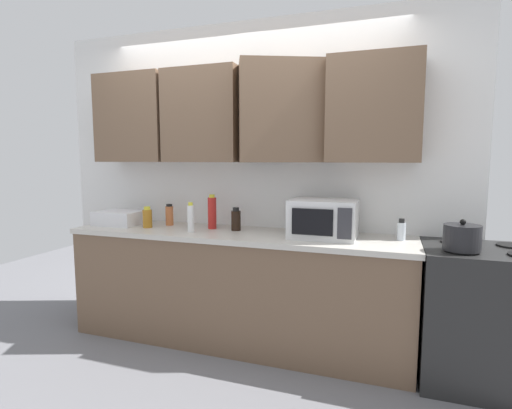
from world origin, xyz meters
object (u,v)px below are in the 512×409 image
(bottle_white_jar, at_px, (191,218))
(bottle_red_sauce, at_px, (212,213))
(bottle_spice_jar, at_px, (169,215))
(bottle_soy_dark, at_px, (236,220))
(stove_range, at_px, (482,316))
(microwave, at_px, (323,219))
(bottle_amber_vinegar, at_px, (147,218))
(kettle, at_px, (462,237))
(bottle_clear_tall, at_px, (401,231))
(dish_rack, at_px, (120,218))

(bottle_white_jar, xyz_separation_m, bottle_red_sauce, (0.10, 0.19, 0.02))
(bottle_spice_jar, bearing_deg, bottle_soy_dark, -4.11)
(stove_range, bearing_deg, microwave, 178.04)
(stove_range, relative_size, bottle_spice_jar, 4.91)
(bottle_amber_vinegar, bearing_deg, kettle, -2.72)
(bottle_clear_tall, relative_size, bottle_red_sauce, 0.55)
(kettle, bearing_deg, dish_rack, 176.58)
(kettle, bearing_deg, bottle_clear_tall, 144.07)
(dish_rack, bearing_deg, bottle_red_sauce, 5.49)
(dish_rack, height_order, bottle_red_sauce, bottle_red_sauce)
(bottle_white_jar, relative_size, bottle_spice_jar, 1.27)
(dish_rack, height_order, bottle_soy_dark, bottle_soy_dark)
(stove_range, xyz_separation_m, bottle_clear_tall, (-0.52, 0.11, 0.52))
(stove_range, relative_size, bottle_clear_tall, 5.89)
(bottle_clear_tall, relative_size, bottle_amber_vinegar, 0.87)
(kettle, xyz_separation_m, bottle_red_sauce, (-1.82, 0.24, 0.04))
(stove_range, distance_m, bottle_red_sauce, 2.08)
(bottle_clear_tall, bearing_deg, microwave, -172.05)
(bottle_spice_jar, relative_size, bottle_amber_vinegar, 1.05)
(bottle_white_jar, bearing_deg, bottle_spice_jar, 145.80)
(microwave, distance_m, bottle_red_sauce, 0.93)
(bottle_clear_tall, distance_m, bottle_white_jar, 1.58)
(microwave, bearing_deg, bottle_soy_dark, 175.68)
(kettle, height_order, bottle_white_jar, bottle_white_jar)
(bottle_white_jar, relative_size, bottle_red_sauce, 0.83)
(microwave, height_order, bottle_white_jar, microwave)
(bottle_clear_tall, height_order, bottle_amber_vinegar, bottle_amber_vinegar)
(kettle, height_order, bottle_amber_vinegar, kettle)
(stove_range, distance_m, bottle_clear_tall, 0.74)
(kettle, distance_m, bottle_amber_vinegar, 2.36)
(dish_rack, bearing_deg, bottle_white_jar, -8.12)
(kettle, xyz_separation_m, bottle_spice_jar, (-2.25, 0.28, -0.00))
(kettle, xyz_separation_m, bottle_clear_tall, (-0.35, 0.25, -0.02))
(dish_rack, bearing_deg, bottle_soy_dark, 3.74)
(stove_range, relative_size, bottle_amber_vinegar, 5.14)
(bottle_clear_tall, bearing_deg, bottle_soy_dark, -179.01)
(stove_range, relative_size, kettle, 4.16)
(microwave, bearing_deg, bottle_red_sauce, 175.95)
(stove_range, distance_m, dish_rack, 2.89)
(stove_range, xyz_separation_m, dish_rack, (-2.85, 0.02, 0.51))
(microwave, distance_m, bottle_clear_tall, 0.55)
(microwave, xyz_separation_m, bottle_soy_dark, (-0.71, 0.05, -0.05))
(stove_range, height_order, kettle, kettle)
(bottle_red_sauce, bearing_deg, dish_rack, -174.51)
(bottle_soy_dark, bearing_deg, stove_range, -2.91)
(bottle_clear_tall, distance_m, bottle_amber_vinegar, 2.02)
(bottle_soy_dark, bearing_deg, bottle_red_sauce, 176.82)
(stove_range, xyz_separation_m, bottle_amber_vinegar, (-2.53, -0.03, 0.53))
(kettle, relative_size, bottle_white_jar, 0.93)
(bottle_white_jar, bearing_deg, bottle_soy_dark, 29.72)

